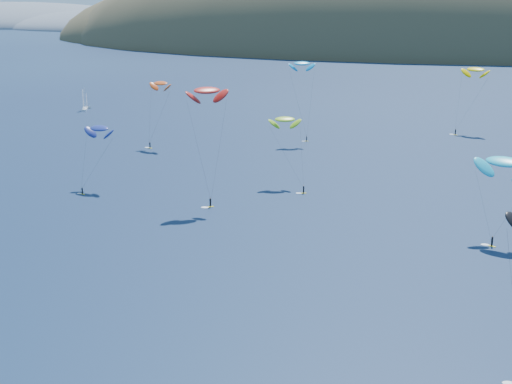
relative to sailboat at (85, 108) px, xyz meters
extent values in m
ellipsoid|color=#3D3526|center=(110.05, 354.16, -13.46)|extent=(600.00, 300.00, 210.00)
ellipsoid|color=#3D3526|center=(-49.95, 384.16, -8.06)|extent=(340.00, 240.00, 120.00)
ellipsoid|color=slate|center=(-389.95, 554.16, -4.46)|extent=(400.00, 240.00, 60.00)
ellipsoid|color=slate|center=(-249.95, 514.16, -3.50)|extent=(240.00, 180.00, 44.00)
cube|color=white|center=(0.00, -0.01, -0.55)|extent=(3.93, 6.69, 0.78)
cylinder|color=white|center=(0.00, 0.42, 3.99)|extent=(0.12, 0.12, 9.10)
cube|color=yellow|center=(52.77, -58.01, -0.82)|extent=(1.55, 0.89, 0.08)
cylinder|color=black|center=(52.77, -58.01, 0.12)|extent=(0.35, 0.35, 1.59)
sphere|color=#8C6047|center=(52.77, -58.01, 1.04)|extent=(0.27, 0.27, 0.27)
ellipsoid|color=#DD4C16|center=(54.49, -51.80, 18.53)|extent=(8.62, 6.02, 4.39)
cube|color=yellow|center=(108.35, -94.39, -0.82)|extent=(1.52, 0.85, 0.08)
cylinder|color=black|center=(108.35, -94.39, 0.10)|extent=(0.34, 0.34, 1.56)
sphere|color=#8C6047|center=(108.35, -94.39, 1.01)|extent=(0.26, 0.26, 0.26)
ellipsoid|color=#91CD20|center=(101.44, -85.11, 15.43)|extent=(8.53, 5.82, 4.35)
cube|color=yellow|center=(97.84, -35.64, -0.82)|extent=(1.33, 0.80, 0.07)
cylinder|color=black|center=(97.84, -35.64, -0.02)|extent=(0.30, 0.30, 1.37)
sphere|color=#8C6047|center=(97.84, -35.64, 0.77)|extent=(0.23, 0.23, 0.23)
ellipsoid|color=#068BCC|center=(95.41, -33.37, 23.82)|extent=(8.92, 6.43, 4.52)
cube|color=yellow|center=(150.80, -120.90, -0.81)|extent=(1.62, 1.06, 0.09)
cylinder|color=black|center=(150.80, -120.90, 0.17)|extent=(0.37, 0.37, 1.68)
sphere|color=#8C6047|center=(150.80, -120.90, 1.15)|extent=(0.28, 0.28, 0.28)
ellipsoid|color=#15B8DA|center=(152.02, -115.06, 14.80)|extent=(12.31, 9.31, 6.23)
cube|color=yellow|center=(89.84, -110.69, -0.81)|extent=(1.58, 1.36, 0.09)
cylinder|color=black|center=(89.84, -110.69, 0.21)|extent=(0.38, 0.38, 1.74)
sphere|color=#8C6047|center=(89.84, -110.69, 1.22)|extent=(0.29, 0.29, 0.29)
ellipsoid|color=red|center=(87.93, -105.95, 25.14)|extent=(10.24, 9.27, 5.30)
cube|color=yellow|center=(56.57, -108.80, -0.82)|extent=(1.33, 0.66, 0.07)
cylinder|color=black|center=(56.57, -108.80, -0.02)|extent=(0.30, 0.30, 1.37)
sphere|color=#8C6047|center=(56.57, -108.80, 0.78)|extent=(0.23, 0.23, 0.23)
ellipsoid|color=navy|center=(57.54, -99.96, 13.77)|extent=(8.98, 5.69, 4.64)
cube|color=yellow|center=(144.50, -13.09, -0.82)|extent=(1.58, 0.97, 0.08)
cylinder|color=black|center=(144.50, -13.09, 0.14)|extent=(0.36, 0.36, 1.63)
sphere|color=#8C6047|center=(144.50, -13.09, 1.09)|extent=(0.27, 0.27, 0.27)
ellipsoid|color=#EACB00|center=(149.68, -3.26, 20.14)|extent=(10.25, 7.42, 5.19)
camera|label=1|loc=(139.49, -258.24, 48.42)|focal=50.00mm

